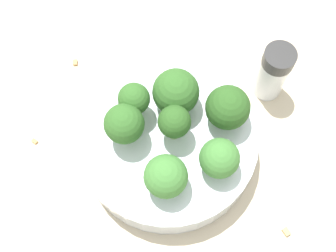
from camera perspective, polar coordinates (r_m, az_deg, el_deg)
The scene contains 13 objects.
ground_plane at distance 0.56m, azimuth 0.00°, elevation -2.85°, with size 3.00×3.00×0.00m, color beige.
bowl at distance 0.54m, azimuth 0.00°, elevation -2.04°, with size 0.20×0.20×0.05m, color silver.
broccoli_floret_0 at distance 0.50m, azimuth -4.16°, elevation 3.24°, with size 0.03×0.03×0.05m.
broccoli_floret_1 at distance 0.50m, azimuth 0.96°, elevation 4.13°, with size 0.05×0.05×0.06m.
broccoli_floret_2 at distance 0.48m, azimuth 0.74°, elevation 0.56°, with size 0.04×0.04×0.05m.
broccoli_floret_3 at distance 0.49m, azimuth -5.35°, elevation 0.21°, with size 0.04×0.04×0.06m.
broccoli_floret_4 at distance 0.48m, azimuth 6.28°, elevation -3.96°, with size 0.04×0.04×0.05m.
broccoli_floret_5 at distance 0.47m, azimuth -0.27°, elevation -6.19°, with size 0.05×0.05×0.05m.
broccoli_floret_6 at distance 0.50m, azimuth 7.15°, elevation 2.55°, with size 0.05×0.05×0.05m.
pepper_shaker at distance 0.56m, azimuth 12.70°, elevation 6.41°, with size 0.04×0.04×0.08m.
almond_crumb_1 at distance 0.58m, azimuth -15.98°, elevation -1.76°, with size 0.01×0.00×0.01m, color #AD7F4C.
almond_crumb_2 at distance 0.55m, azimuth 14.26°, elevation -12.35°, with size 0.01×0.01×0.01m, color tan.
almond_crumb_3 at distance 0.61m, azimuth -11.28°, elevation 7.67°, with size 0.01×0.01×0.01m, color #AD7F4C.
Camera 1 is at (0.17, -0.06, 0.53)m, focal length 50.00 mm.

